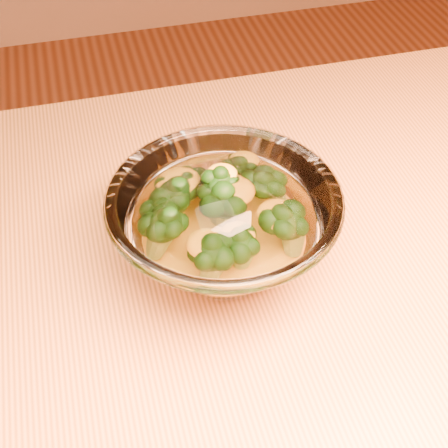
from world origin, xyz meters
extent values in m
cube|color=#D57E3F|center=(0.00, 0.00, 0.73)|extent=(1.20, 0.80, 0.04)
cylinder|color=brown|center=(0.54, 0.34, 0.35)|extent=(0.06, 0.06, 0.71)
ellipsoid|color=white|center=(0.03, 0.07, 0.76)|extent=(0.10, 0.10, 0.02)
torus|color=white|center=(0.03, 0.07, 0.84)|extent=(0.22, 0.22, 0.01)
ellipsoid|color=#F4A214|center=(0.03, 0.07, 0.78)|extent=(0.11, 0.11, 0.03)
camera|label=1|loc=(-0.08, -0.33, 1.22)|focal=50.00mm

